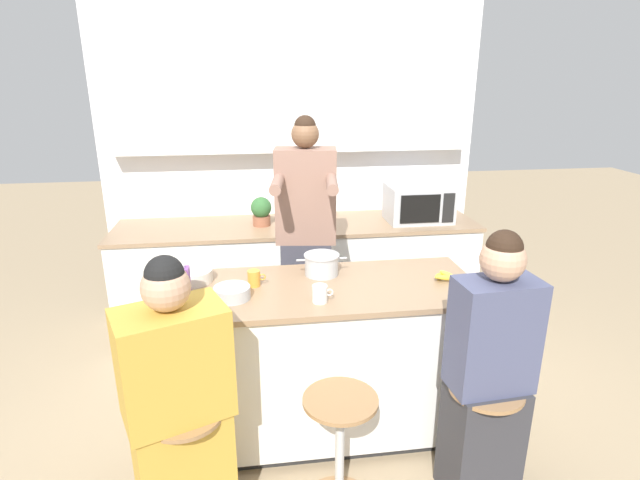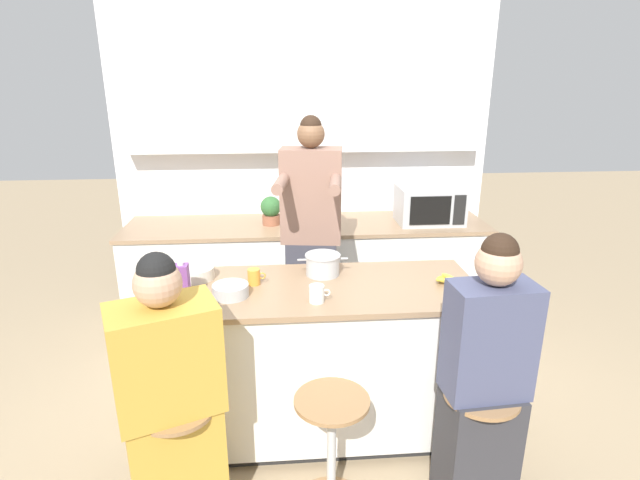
# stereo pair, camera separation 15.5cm
# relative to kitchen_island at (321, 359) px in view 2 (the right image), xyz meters

# --- Properties ---
(ground_plane) EXTENTS (16.00, 16.00, 0.00)m
(ground_plane) POSITION_rel_kitchen_island_xyz_m (0.00, 0.00, -0.48)
(ground_plane) COLOR tan
(wall_back) EXTENTS (3.19, 0.22, 2.70)m
(wall_back) POSITION_rel_kitchen_island_xyz_m (0.00, 1.73, 1.07)
(wall_back) COLOR white
(wall_back) RESTS_ON ground_plane
(back_counter) EXTENTS (2.96, 0.69, 0.90)m
(back_counter) POSITION_rel_kitchen_island_xyz_m (0.00, 1.39, -0.03)
(back_counter) COLOR white
(back_counter) RESTS_ON ground_plane
(kitchen_island) EXTENTS (1.76, 0.71, 0.94)m
(kitchen_island) POSITION_rel_kitchen_island_xyz_m (0.00, 0.00, 0.00)
(kitchen_island) COLOR black
(kitchen_island) RESTS_ON ground_plane
(bar_stool_leftmost) EXTENTS (0.38, 0.38, 0.64)m
(bar_stool_leftmost) POSITION_rel_kitchen_island_xyz_m (-0.70, -0.61, -0.14)
(bar_stool_leftmost) COLOR #997047
(bar_stool_leftmost) RESTS_ON ground_plane
(bar_stool_center) EXTENTS (0.38, 0.38, 0.64)m
(bar_stool_center) POSITION_rel_kitchen_island_xyz_m (0.00, -0.61, -0.14)
(bar_stool_center) COLOR #997047
(bar_stool_center) RESTS_ON ground_plane
(bar_stool_rightmost) EXTENTS (0.38, 0.38, 0.64)m
(bar_stool_rightmost) POSITION_rel_kitchen_island_xyz_m (0.70, -0.63, -0.14)
(bar_stool_rightmost) COLOR #997047
(bar_stool_rightmost) RESTS_ON ground_plane
(person_cooking) EXTENTS (0.47, 0.62, 1.82)m
(person_cooking) POSITION_rel_kitchen_island_xyz_m (-0.01, 0.70, 0.43)
(person_cooking) COLOR #383842
(person_cooking) RESTS_ON ground_plane
(person_wrapped_blanket) EXTENTS (0.52, 0.43, 1.38)m
(person_wrapped_blanket) POSITION_rel_kitchen_island_xyz_m (-0.73, -0.61, 0.18)
(person_wrapped_blanket) COLOR gold
(person_wrapped_blanket) RESTS_ON ground_plane
(person_seated_near) EXTENTS (0.40, 0.29, 1.43)m
(person_seated_near) POSITION_rel_kitchen_island_xyz_m (0.72, -0.61, 0.18)
(person_seated_near) COLOR #333338
(person_seated_near) RESTS_ON ground_plane
(cooking_pot) EXTENTS (0.30, 0.21, 0.12)m
(cooking_pot) POSITION_rel_kitchen_island_xyz_m (0.02, 0.18, 0.53)
(cooking_pot) COLOR #B7BABC
(cooking_pot) RESTS_ON kitchen_island
(fruit_bowl) EXTENTS (0.21, 0.21, 0.07)m
(fruit_bowl) POSITION_rel_kitchen_island_xyz_m (-0.71, 0.17, 0.50)
(fruit_bowl) COLOR silver
(fruit_bowl) RESTS_ON kitchen_island
(mixing_bowl_steel) EXTENTS (0.19, 0.19, 0.07)m
(mixing_bowl_steel) POSITION_rel_kitchen_island_xyz_m (-0.49, -0.09, 0.50)
(mixing_bowl_steel) COLOR #B7BABC
(mixing_bowl_steel) RESTS_ON kitchen_island
(coffee_cup_near) EXTENTS (0.11, 0.08, 0.09)m
(coffee_cup_near) POSITION_rel_kitchen_island_xyz_m (-0.04, -0.19, 0.51)
(coffee_cup_near) COLOR white
(coffee_cup_near) RESTS_ON kitchen_island
(coffee_cup_far) EXTENTS (0.10, 0.07, 0.09)m
(coffee_cup_far) POSITION_rel_kitchen_island_xyz_m (-0.37, 0.06, 0.51)
(coffee_cup_far) COLOR orange
(coffee_cup_far) RESTS_ON kitchen_island
(banana_bunch) EXTENTS (0.16, 0.12, 0.05)m
(banana_bunch) POSITION_rel_kitchen_island_xyz_m (0.71, -0.01, 0.49)
(banana_bunch) COLOR yellow
(banana_bunch) RESTS_ON kitchen_island
(juice_carton) EXTENTS (0.07, 0.07, 0.21)m
(juice_carton) POSITION_rel_kitchen_island_xyz_m (-0.73, -0.11, 0.56)
(juice_carton) COLOR #7A428E
(juice_carton) RESTS_ON kitchen_island
(microwave) EXTENTS (0.52, 0.37, 0.30)m
(microwave) POSITION_rel_kitchen_island_xyz_m (1.01, 1.35, 0.57)
(microwave) COLOR #B2B5B7
(microwave) RESTS_ON back_counter
(potted_plant) EXTENTS (0.17, 0.17, 0.23)m
(potted_plant) POSITION_rel_kitchen_island_xyz_m (-0.29, 1.39, 0.54)
(potted_plant) COLOR #93563D
(potted_plant) RESTS_ON back_counter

